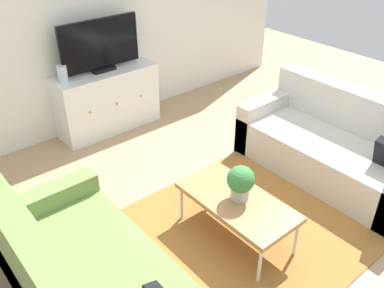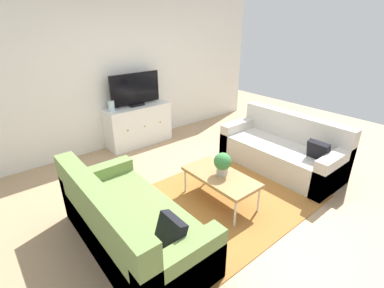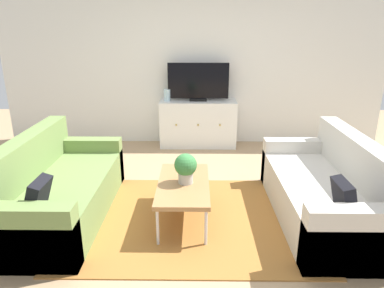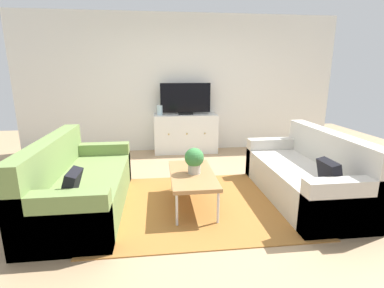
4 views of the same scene
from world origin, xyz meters
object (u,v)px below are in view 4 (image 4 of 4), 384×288
at_px(tv_console, 186,133).
at_px(couch_right_side, 309,177).
at_px(flat_screen_tv, 185,99).
at_px(couch_left_side, 76,187).
at_px(coffee_table, 192,176).
at_px(potted_plant, 194,159).
at_px(glass_vase, 160,110).

bearing_deg(tv_console, couch_right_side, -60.18).
distance_m(tv_console, flat_screen_tv, 0.69).
height_order(couch_left_side, coffee_table, couch_left_side).
bearing_deg(tv_console, flat_screen_tv, 90.00).
bearing_deg(potted_plant, flat_screen_tv, 86.85).
bearing_deg(glass_vase, tv_console, -0.00).
bearing_deg(flat_screen_tv, coffee_table, -93.71).
distance_m(coffee_table, tv_console, 2.42).
distance_m(couch_right_side, coffee_table, 1.52).
height_order(couch_left_side, couch_right_side, same).
distance_m(couch_left_side, glass_vase, 2.64).
xyz_separation_m(coffee_table, potted_plant, (0.02, -0.00, 0.20)).
bearing_deg(flat_screen_tv, potted_plant, -93.15).
relative_size(potted_plant, flat_screen_tv, 0.31).
distance_m(coffee_table, flat_screen_tv, 2.54).
height_order(tv_console, flat_screen_tv, flat_screen_tv).
relative_size(tv_console, glass_vase, 6.58).
bearing_deg(coffee_table, tv_console, 86.26).
distance_m(flat_screen_tv, glass_vase, 0.55).
distance_m(coffee_table, potted_plant, 0.21).
relative_size(couch_right_side, glass_vase, 10.01).
bearing_deg(couch_right_side, couch_left_side, 180.00).
xyz_separation_m(couch_right_side, potted_plant, (-1.50, -0.04, 0.30)).
relative_size(coffee_table, glass_vase, 5.38).
bearing_deg(potted_plant, glass_vase, 98.85).
distance_m(couch_right_side, glass_vase, 3.08).
bearing_deg(couch_right_side, coffee_table, -178.47).
distance_m(couch_right_side, tv_console, 2.74).
bearing_deg(coffee_table, couch_left_side, 178.29).
height_order(couch_right_side, potted_plant, couch_right_side).
xyz_separation_m(coffee_table, flat_screen_tv, (0.16, 2.43, 0.69)).
height_order(couch_right_side, coffee_table, couch_right_side).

